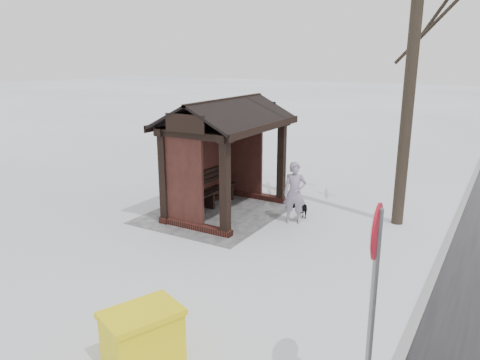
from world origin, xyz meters
The scene contains 8 objects.
ground centered at (0.00, 0.00, 0.00)m, with size 120.00×120.00×0.00m, color white.
kerb centered at (0.00, 5.50, 0.01)m, with size 120.00×0.15×0.06m, color gray.
trampled_patch centered at (0.00, -0.20, 0.01)m, with size 4.20×3.20×0.02m, color #96979C.
bus_shelter centered at (0.00, -0.16, 2.17)m, with size 3.60×2.40×3.09m.
pedestrian centered at (-0.19, 1.91, 0.79)m, with size 0.58×0.38×1.59m, color #988BA3.
dog centered at (-0.47, 1.94, 0.26)m, with size 0.28×0.61×0.52m, color black.
grit_bin centered at (6.04, 2.41, 0.41)m, with size 1.24×1.05×0.81m.
road_sign centered at (5.19, 5.28, 1.84)m, with size 0.66×0.12×2.58m.
Camera 1 is at (10.25, 6.46, 4.20)m, focal length 35.00 mm.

